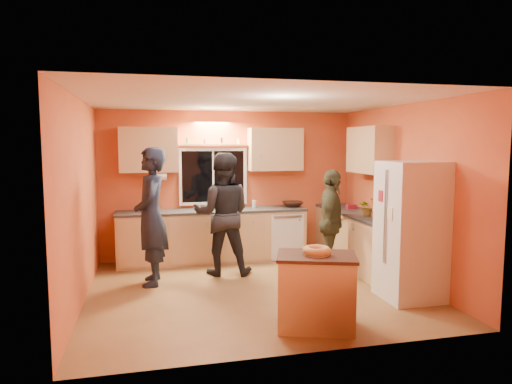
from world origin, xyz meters
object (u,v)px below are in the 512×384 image
object	(u,v)px
refrigerator	(411,231)
person_left	(151,216)
person_right	(331,222)
island	(316,291)
person_center	(222,214)

from	to	relation	value
refrigerator	person_left	bearing A→B (deg)	156.70
person_right	island	bearing A→B (deg)	-179.04
refrigerator	island	world-z (taller)	refrigerator
island	person_center	distance (m)	2.49
island	person_right	world-z (taller)	person_right
person_center	person_right	world-z (taller)	person_center
refrigerator	person_right	bearing A→B (deg)	113.75
person_left	person_center	distance (m)	1.12
person_left	person_center	size ratio (longest dim) A/B	1.05
refrigerator	person_right	world-z (taller)	refrigerator
island	person_right	size ratio (longest dim) A/B	0.61
refrigerator	person_center	distance (m)	2.79
refrigerator	person_left	size ratio (longest dim) A/B	0.91
person_left	person_right	distance (m)	2.72
refrigerator	person_right	xyz separation A→B (m)	(-0.57, 1.29, -0.08)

